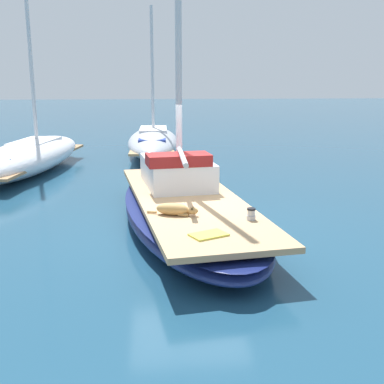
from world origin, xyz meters
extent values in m
plane|color=navy|center=(0.00, 0.00, 0.00)|extent=(120.00, 120.00, 0.00)
ellipsoid|color=navy|center=(0.00, 0.00, 0.28)|extent=(3.52, 7.49, 0.56)
ellipsoid|color=navy|center=(0.00, 0.00, 0.46)|extent=(3.53, 7.52, 0.08)
cube|color=tan|center=(0.00, 0.00, 0.61)|extent=(2.99, 6.85, 0.10)
cylinder|color=silver|center=(-0.13, 0.89, 4.06)|extent=(0.14, 0.14, 6.79)
cylinder|color=silver|center=(-0.13, -0.21, 1.56)|extent=(0.10, 2.20, 0.10)
cube|color=silver|center=(-0.17, 1.19, 0.96)|extent=(1.70, 2.38, 0.60)
cube|color=maroon|center=(-0.17, 0.42, 1.38)|extent=(1.42, 0.89, 0.24)
ellipsoid|color=tan|center=(-0.37, -1.28, 0.77)|extent=(0.65, 0.43, 0.22)
ellipsoid|color=tan|center=(-0.02, -1.39, 0.76)|extent=(0.23, 0.18, 0.13)
cone|color=#45331C|center=(-0.01, -1.35, 0.82)|extent=(0.05, 0.05, 0.05)
cone|color=#45331C|center=(-0.03, -1.43, 0.82)|extent=(0.05, 0.05, 0.05)
cylinder|color=tan|center=(-0.16, -1.29, 0.69)|extent=(0.19, 0.11, 0.06)
cylinder|color=tan|center=(-0.19, -1.40, 0.69)|extent=(0.19, 0.11, 0.06)
cylinder|color=tan|center=(-0.75, -1.16, 0.69)|extent=(0.18, 0.09, 0.04)
cylinder|color=#B7B7BC|center=(0.97, -1.70, 0.70)|extent=(0.16, 0.16, 0.08)
cylinder|color=#B7B7BC|center=(0.97, -1.70, 0.79)|extent=(0.13, 0.13, 0.10)
cylinder|color=black|center=(0.97, -1.70, 0.86)|extent=(0.15, 0.15, 0.03)
torus|color=beige|center=(-0.41, -1.06, 0.68)|extent=(0.32, 0.32, 0.04)
cube|color=#D8D14C|center=(0.14, -2.49, 0.68)|extent=(0.66, 0.57, 0.03)
ellipsoid|color=#B2B7C1|center=(-0.69, 10.00, 0.49)|extent=(2.16, 7.02, 0.97)
cube|color=tan|center=(-0.69, 10.00, 0.45)|extent=(1.74, 6.31, 0.08)
cube|color=silver|center=(-0.68, 10.53, 0.75)|extent=(1.15, 2.12, 0.52)
cube|color=navy|center=(-0.72, 8.78, 0.67)|extent=(1.05, 2.11, 0.36)
cylinder|color=silver|center=(-0.68, 10.70, 3.15)|extent=(0.12, 0.12, 5.40)
ellipsoid|color=white|center=(-4.76, 6.34, 0.53)|extent=(3.17, 7.57, 1.07)
cube|color=#A37A51|center=(-4.76, 6.34, 0.45)|extent=(2.66, 6.78, 0.08)
cube|color=silver|center=(-4.68, 6.88, 0.75)|extent=(1.45, 2.35, 0.52)
cube|color=navy|center=(-4.97, 5.07, 0.67)|extent=(1.35, 2.34, 0.36)
cylinder|color=silver|center=(-4.65, 7.06, 4.27)|extent=(0.12, 0.12, 7.64)
camera|label=1|loc=(-0.70, -9.58, 3.08)|focal=44.85mm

